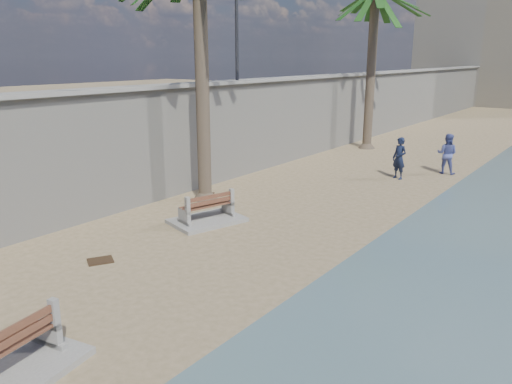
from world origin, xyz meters
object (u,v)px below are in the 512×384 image
Objects in this scene: bench_near at (5,355)px; bench_far at (207,210)px; person_a at (400,155)px; person_b at (447,152)px.

bench_near is 7.29m from bench_far.
person_a is (2.31, 8.11, 0.55)m from bench_far.
bench_far is at bearing 109.21° from bench_near.
bench_near is at bearing 82.03° from person_b.
bench_near is 1.30× the size of person_b.
person_b is (3.49, 10.02, 0.52)m from bench_far.
person_b is (1.09, 16.90, 0.50)m from bench_near.
person_b reaches higher than bench_near.
bench_far is (-2.40, 6.88, -0.02)m from bench_near.
bench_far is at bearing 66.54° from person_b.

